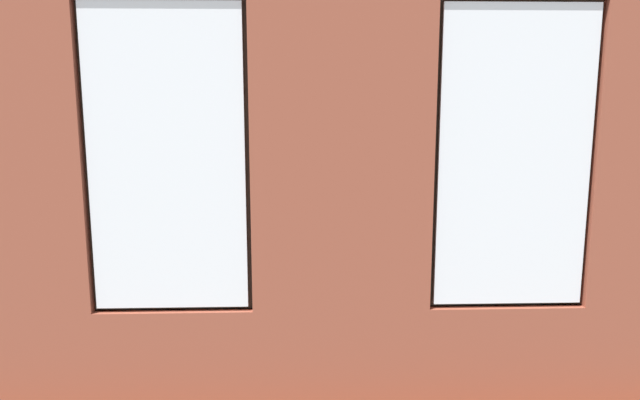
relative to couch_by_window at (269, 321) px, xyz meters
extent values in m
cube|color=brown|center=(-0.51, -2.13, -0.38)|extent=(6.61, 6.32, 0.10)
cube|color=brown|center=(-0.51, 0.65, 1.28)|extent=(1.15, 0.16, 3.23)
cube|color=brown|center=(-1.60, 0.65, 0.01)|extent=(1.03, 0.16, 0.68)
cube|color=white|center=(-1.60, 0.69, 1.33)|extent=(0.97, 0.03, 1.91)
cube|color=#38281E|center=(-1.60, 0.63, 1.33)|extent=(1.03, 0.04, 1.97)
cube|color=brown|center=(0.58, 0.65, 0.01)|extent=(1.03, 0.16, 0.68)
cube|color=white|center=(0.58, 0.69, 1.33)|extent=(0.97, 0.03, 1.91)
cube|color=#38281E|center=(0.58, 0.63, 1.33)|extent=(1.03, 0.04, 1.97)
cube|color=tan|center=(-0.51, 0.55, 0.32)|extent=(3.42, 0.24, 0.06)
cube|color=black|center=(-0.51, 0.56, 1.77)|extent=(0.46, 0.03, 0.67)
cube|color=teal|center=(-0.51, 0.54, 1.77)|extent=(0.40, 0.01, 0.61)
cube|color=silver|center=(2.44, -1.93, 1.28)|extent=(0.10, 5.32, 3.23)
cube|color=black|center=(0.00, -0.05, -0.12)|extent=(2.09, 0.85, 0.42)
cube|color=black|center=(0.00, 0.27, 0.28)|extent=(2.09, 0.24, 0.38)
cube|color=black|center=(-0.94, -0.05, 0.19)|extent=(0.22, 0.85, 0.24)
cube|color=black|center=(0.94, -0.05, 0.19)|extent=(0.22, 0.85, 0.24)
cube|color=black|center=(-0.55, -0.09, 0.15)|extent=(0.51, 0.65, 0.12)
cube|color=black|center=(0.00, -0.09, 0.15)|extent=(0.51, 0.65, 0.12)
cube|color=black|center=(0.55, -0.09, 0.15)|extent=(0.51, 0.65, 0.12)
cube|color=black|center=(-2.76, -2.10, -0.12)|extent=(0.99, 1.83, 0.42)
cube|color=black|center=(-3.09, -2.07, 0.28)|extent=(0.39, 1.78, 0.38)
cube|color=black|center=(-2.83, -2.86, 0.19)|extent=(0.87, 0.29, 0.24)
cube|color=black|center=(-2.70, -1.33, 0.19)|extent=(0.87, 0.29, 0.24)
cube|color=black|center=(-2.75, -2.43, 0.15)|extent=(0.69, 0.66, 0.12)
cube|color=black|center=(-2.70, -1.77, 0.15)|extent=(0.69, 0.66, 0.12)
cube|color=#A87547|center=(-0.33, -2.42, 0.06)|extent=(1.30, 0.82, 0.04)
cube|color=#A87547|center=(-0.93, -2.77, -0.15)|extent=(0.07, 0.07, 0.36)
cube|color=#A87547|center=(0.26, -2.77, -0.15)|extent=(0.07, 0.07, 0.36)
cube|color=#A87547|center=(-0.93, -2.07, -0.15)|extent=(0.07, 0.07, 0.36)
cube|color=#A87547|center=(0.26, -2.07, -0.15)|extent=(0.07, 0.07, 0.36)
cylinder|color=#33567F|center=(-0.17, -2.52, 0.12)|extent=(0.07, 0.07, 0.08)
cylinder|color=#B7333D|center=(0.06, -2.30, 0.13)|extent=(0.08, 0.08, 0.11)
cylinder|color=brown|center=(-0.43, -2.30, 0.12)|extent=(0.09, 0.09, 0.08)
sphere|color=#337F38|center=(-0.43, -2.30, 0.21)|extent=(0.11, 0.11, 0.11)
cube|color=black|center=(-0.69, -2.56, 0.09)|extent=(0.14, 0.17, 0.02)
cube|color=black|center=(2.14, -1.76, -0.06)|extent=(1.06, 0.42, 0.54)
cube|color=black|center=(2.14, -1.76, 0.24)|extent=(0.42, 0.20, 0.05)
cube|color=black|center=(2.14, -1.76, 0.29)|extent=(0.06, 0.04, 0.06)
cube|color=black|center=(2.14, -1.76, 0.59)|extent=(0.96, 0.04, 0.54)
cube|color=black|center=(2.14, -1.78, 0.59)|extent=(0.91, 0.01, 0.49)
cylinder|color=olive|center=(-0.42, -4.10, -0.19)|extent=(0.53, 0.53, 0.28)
ellipsoid|color=white|center=(-0.42, -4.10, 0.16)|extent=(1.18, 1.18, 0.47)
ellipsoid|color=navy|center=(-0.34, -4.10, 0.28)|extent=(0.44, 0.44, 0.18)
cylinder|color=beige|center=(-1.50, -0.05, -0.18)|extent=(0.30, 0.30, 0.30)
cylinder|color=brown|center=(-1.50, -0.05, 0.12)|extent=(0.05, 0.05, 0.29)
cone|color=#3D8E42|center=(-1.36, -0.05, 0.46)|extent=(0.41, 0.16, 0.49)
cone|color=#3D8E42|center=(-1.38, 0.08, 0.44)|extent=(0.42, 0.45, 0.46)
cone|color=#3D8E42|center=(-1.56, 0.07, 0.46)|extent=(0.33, 0.44, 0.49)
cone|color=#3D8E42|center=(-1.66, -0.03, 0.44)|extent=(0.46, 0.22, 0.47)
cone|color=#3D8E42|center=(-1.58, -0.21, 0.42)|extent=(0.36, 0.49, 0.44)
cone|color=#3D8E42|center=(-1.40, -0.19, 0.43)|extent=(0.39, 0.47, 0.46)
cylinder|color=beige|center=(1.59, -0.78, -0.17)|extent=(0.35, 0.35, 0.32)
cylinder|color=brown|center=(1.59, -0.78, 0.15)|extent=(0.06, 0.06, 0.31)
cone|color=#1E5B28|center=(1.85, -0.74, 0.53)|extent=(0.62, 0.22, 0.54)
cone|color=#1E5B28|center=(1.63, -0.58, 0.58)|extent=(0.24, 0.53, 0.63)
cone|color=#1E5B28|center=(1.41, -0.64, 0.56)|extent=(0.53, 0.45, 0.59)
cone|color=#1E5B28|center=(1.38, -0.90, 0.55)|extent=(0.57, 0.41, 0.58)
cone|color=#1E5B28|center=(1.66, -1.02, 0.54)|extent=(0.30, 0.61, 0.56)
cylinder|color=gray|center=(1.84, -4.24, -0.14)|extent=(0.35, 0.35, 0.37)
cylinder|color=brown|center=(1.84, -4.24, 0.18)|extent=(0.06, 0.06, 0.27)
cone|color=#337F38|center=(2.05, -4.27, 0.56)|extent=(0.55, 0.22, 0.61)
cone|color=#337F38|center=(1.88, -4.04, 0.56)|extent=(0.26, 0.56, 0.61)
cone|color=#337F38|center=(1.66, -4.11, 0.54)|extent=(0.56, 0.47, 0.58)
cone|color=#337F38|center=(1.64, -4.40, 0.51)|extent=(0.59, 0.51, 0.53)
cone|color=#337F38|center=(1.89, -4.43, 0.57)|extent=(0.29, 0.54, 0.62)
cone|color=#1E5B28|center=(-2.71, 0.10, 0.68)|extent=(0.59, 0.14, 0.52)
cylinder|color=#9E5638|center=(1.79, 0.10, -0.18)|extent=(0.30, 0.30, 0.30)
cylinder|color=brown|center=(1.79, 0.10, 0.12)|extent=(0.05, 0.05, 0.29)
cone|color=#286B2D|center=(1.78, 0.27, 0.52)|extent=(0.18, 0.47, 0.58)
cone|color=#286B2D|center=(1.60, 0.10, 0.51)|extent=(0.49, 0.15, 0.56)
cone|color=#286B2D|center=(1.83, -0.11, 0.48)|extent=(0.21, 0.54, 0.53)
cylinder|color=beige|center=(-1.05, -2.81, -0.23)|extent=(0.17, 0.17, 0.20)
cylinder|color=brown|center=(-1.05, -2.81, -0.08)|extent=(0.02, 0.02, 0.10)
ellipsoid|color=#1E5B28|center=(-1.05, -2.81, 0.09)|extent=(0.28, 0.28, 0.23)
cylinder|color=#47423D|center=(-2.96, -4.29, -0.16)|extent=(0.35, 0.35, 0.34)
cylinder|color=brown|center=(-2.96, -4.29, 0.16)|extent=(0.06, 0.06, 0.30)
cone|color=#3D8E42|center=(-2.74, -4.32, 0.62)|extent=(0.59, 0.24, 0.70)
cone|color=#3D8E42|center=(-2.90, -4.08, 0.62)|extent=(0.31, 0.59, 0.70)
cone|color=#3D8E42|center=(-3.11, -4.17, 0.63)|extent=(0.51, 0.46, 0.72)
cone|color=#3D8E42|center=(-3.14, -4.45, 0.60)|extent=(0.55, 0.52, 0.68)
cone|color=#3D8E42|center=(-2.82, -4.56, 0.53)|extent=(0.47, 0.69, 0.57)
cylinder|color=beige|center=(-2.41, -3.43, -0.25)|extent=(0.14, 0.14, 0.16)
cylinder|color=brown|center=(-2.41, -3.43, -0.10)|extent=(0.02, 0.02, 0.12)
ellipsoid|color=#1E5B28|center=(-2.41, -3.43, 0.03)|extent=(0.23, 0.23, 0.16)
camera|label=1|loc=(-0.23, 4.57, 1.79)|focal=35.00mm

